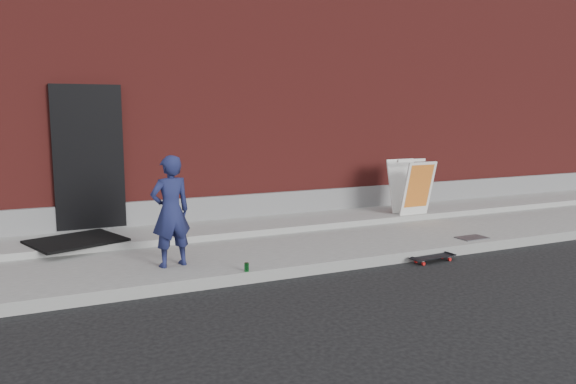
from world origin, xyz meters
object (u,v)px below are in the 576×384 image
child (171,211)px  pizza_sign (411,187)px  soda_can (247,267)px  skateboard (433,257)px

child → pizza_sign: size_ratio=1.42×
pizza_sign → soda_can: (-3.91, -1.93, -0.55)m
skateboard → pizza_sign: pizza_sign is taller
pizza_sign → child: bearing=-164.5°
child → pizza_sign: child is taller
child → pizza_sign: (4.69, 1.30, -0.11)m
soda_can → child: bearing=141.3°
child → soda_can: 1.20m
skateboard → pizza_sign: (1.17, 2.10, 0.69)m
child → skateboard: (3.53, -0.80, -0.80)m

